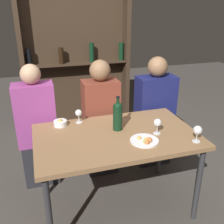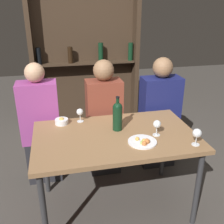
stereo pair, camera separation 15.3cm
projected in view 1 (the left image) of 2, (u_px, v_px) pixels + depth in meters
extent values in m
plane|color=#47423D|center=(116.00, 205.00, 2.42)|extent=(10.00, 10.00, 0.00)
cube|color=olive|center=(116.00, 136.00, 2.14)|extent=(1.31, 0.80, 0.04)
cylinder|color=#2D2D30|center=(49.00, 217.00, 1.82)|extent=(0.04, 0.04, 0.70)
cylinder|color=#2D2D30|center=(198.00, 185.00, 2.14)|extent=(0.04, 0.04, 0.70)
cylinder|color=#2D2D30|center=(43.00, 164.00, 2.42)|extent=(0.04, 0.04, 0.70)
cylinder|color=#2D2D30|center=(160.00, 145.00, 2.74)|extent=(0.04, 0.04, 0.70)
cube|color=#38281C|center=(76.00, 54.00, 3.64)|extent=(1.43, 0.02, 2.11)
cube|color=#38281C|center=(22.00, 59.00, 3.36)|extent=(0.06, 0.18, 2.11)
cube|color=#38281C|center=(126.00, 53.00, 3.74)|extent=(0.06, 0.18, 2.11)
cube|color=#38281C|center=(77.00, 64.00, 3.59)|extent=(1.35, 0.18, 0.02)
cylinder|color=black|center=(29.00, 57.00, 3.38)|extent=(0.07, 0.07, 0.22)
cylinder|color=black|center=(61.00, 56.00, 3.49)|extent=(0.07, 0.07, 0.22)
cylinder|color=black|center=(92.00, 53.00, 3.59)|extent=(0.07, 0.07, 0.26)
cylinder|color=black|center=(121.00, 51.00, 3.71)|extent=(0.07, 0.07, 0.25)
cylinder|color=black|center=(118.00, 119.00, 2.18)|extent=(0.08, 0.08, 0.20)
sphere|color=black|center=(118.00, 107.00, 2.14)|extent=(0.08, 0.08, 0.08)
cylinder|color=black|center=(118.00, 103.00, 2.12)|extent=(0.03, 0.03, 0.08)
cylinder|color=black|center=(118.00, 97.00, 2.10)|extent=(0.03, 0.03, 0.01)
cylinder|color=silver|center=(157.00, 133.00, 2.15)|extent=(0.06, 0.06, 0.00)
cylinder|color=silver|center=(157.00, 129.00, 2.13)|extent=(0.01, 0.01, 0.08)
sphere|color=silver|center=(158.00, 123.00, 2.11)|extent=(0.06, 0.06, 0.06)
cylinder|color=silver|center=(79.00, 122.00, 2.34)|extent=(0.06, 0.06, 0.00)
cylinder|color=silver|center=(79.00, 118.00, 2.33)|extent=(0.01, 0.01, 0.07)
sphere|color=silver|center=(79.00, 113.00, 2.31)|extent=(0.06, 0.06, 0.06)
cylinder|color=silver|center=(196.00, 141.00, 2.02)|extent=(0.06, 0.06, 0.00)
cylinder|color=silver|center=(197.00, 137.00, 2.01)|extent=(0.01, 0.01, 0.08)
sphere|color=silver|center=(198.00, 130.00, 1.99)|extent=(0.07, 0.07, 0.07)
cylinder|color=white|center=(144.00, 141.00, 2.03)|extent=(0.22, 0.22, 0.01)
sphere|color=gold|center=(146.00, 140.00, 2.00)|extent=(0.04, 0.04, 0.04)
sphere|color=gold|center=(139.00, 138.00, 2.03)|extent=(0.03, 0.03, 0.03)
sphere|color=#C67038|center=(147.00, 142.00, 1.97)|extent=(0.04, 0.04, 0.04)
sphere|color=#99B256|center=(145.00, 142.00, 1.98)|extent=(0.03, 0.03, 0.03)
sphere|color=#C67038|center=(149.00, 140.00, 1.99)|extent=(0.04, 0.04, 0.04)
cylinder|color=white|center=(60.00, 123.00, 2.28)|extent=(0.12, 0.12, 0.04)
sphere|color=gold|center=(60.00, 122.00, 2.27)|extent=(0.05, 0.05, 0.05)
cube|color=#26262B|center=(41.00, 162.00, 2.67)|extent=(0.33, 0.22, 0.45)
cube|color=#9E3F8C|center=(35.00, 115.00, 2.47)|extent=(0.37, 0.22, 0.60)
sphere|color=tan|center=(30.00, 74.00, 2.32)|extent=(0.18, 0.18, 0.18)
cube|color=#26262B|center=(101.00, 152.00, 2.85)|extent=(0.32, 0.22, 0.45)
cube|color=brown|center=(101.00, 108.00, 2.65)|extent=(0.35, 0.22, 0.58)
sphere|color=#8C6647|center=(100.00, 70.00, 2.49)|extent=(0.20, 0.20, 0.20)
cube|color=#26262B|center=(152.00, 144.00, 3.01)|extent=(0.37, 0.22, 0.45)
cube|color=navy|center=(155.00, 102.00, 2.81)|extent=(0.41, 0.22, 0.57)
sphere|color=#8C6647|center=(158.00, 67.00, 2.66)|extent=(0.21, 0.21, 0.21)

